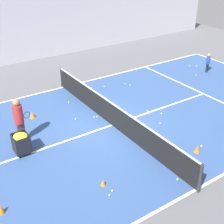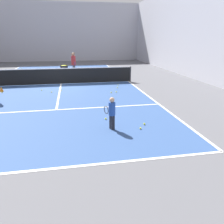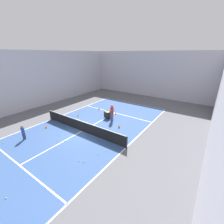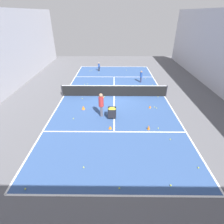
# 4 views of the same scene
# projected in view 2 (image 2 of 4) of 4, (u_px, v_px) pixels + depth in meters

# --- Properties ---
(ground_plane) EXTENTS (34.89, 34.89, 0.00)m
(ground_plane) POSITION_uv_depth(u_px,v_px,m) (61.00, 84.00, 14.85)
(ground_plane) COLOR #5B5B60
(court_playing_area) EXTENTS (9.52, 20.62, 0.00)m
(court_playing_area) POSITION_uv_depth(u_px,v_px,m) (61.00, 84.00, 14.84)
(court_playing_area) COLOR #335189
(court_playing_area) RESTS_ON ground
(line_baseline_near) EXTENTS (9.52, 0.10, 0.00)m
(line_baseline_near) POSITION_uv_depth(u_px,v_px,m) (45.00, 169.00, 5.25)
(line_baseline_near) COLOR white
(line_baseline_near) RESTS_ON ground
(line_baseline_far) EXTENTS (9.52, 0.10, 0.00)m
(line_baseline_far) POSITION_uv_depth(u_px,v_px,m) (64.00, 66.00, 24.44)
(line_baseline_far) COLOR white
(line_baseline_far) RESTS_ON ground
(line_sideline_right) EXTENTS (0.10, 20.62, 0.00)m
(line_sideline_right) POSITION_uv_depth(u_px,v_px,m) (129.00, 82.00, 15.66)
(line_sideline_right) COLOR white
(line_sideline_right) RESTS_ON ground
(line_service_near) EXTENTS (9.52, 0.10, 0.00)m
(line_service_near) POSITION_uv_depth(u_px,v_px,m) (56.00, 110.00, 9.57)
(line_service_near) COLOR white
(line_service_near) RESTS_ON ground
(line_service_far) EXTENTS (9.52, 0.10, 0.00)m
(line_service_far) POSITION_uv_depth(u_px,v_px,m) (63.00, 72.00, 20.12)
(line_service_far) COLOR white
(line_service_far) RESTS_ON ground
(line_centre_service) EXTENTS (0.10, 11.34, 0.00)m
(line_centre_service) POSITION_uv_depth(u_px,v_px,m) (61.00, 84.00, 14.84)
(line_centre_service) COLOR white
(line_centre_service) RESTS_ON ground
(hall_enclosure_right) EXTENTS (0.15, 31.19, 7.26)m
(hall_enclosure_right) POSITION_uv_depth(u_px,v_px,m) (202.00, 28.00, 15.37)
(hall_enclosure_right) COLOR silver
(hall_enclosure_right) RESTS_ON ground
(hall_enclosure_far) EXTENTS (19.78, 0.15, 7.26)m
(hall_enclosure_far) POSITION_uv_depth(u_px,v_px,m) (63.00, 32.00, 28.10)
(hall_enclosure_far) COLOR silver
(hall_enclosure_far) RESTS_ON ground
(tennis_net) EXTENTS (9.82, 0.10, 1.07)m
(tennis_net) POSITION_uv_depth(u_px,v_px,m) (60.00, 76.00, 14.67)
(tennis_net) COLOR #2D2D33
(tennis_net) RESTS_ON ground
(player_near_baseline) EXTENTS (0.37, 0.54, 1.14)m
(player_near_baseline) POSITION_uv_depth(u_px,v_px,m) (112.00, 111.00, 7.37)
(player_near_baseline) COLOR black
(player_near_baseline) RESTS_ON ground
(coach_at_net) EXTENTS (0.42, 0.70, 1.84)m
(coach_at_net) POSITION_uv_depth(u_px,v_px,m) (74.00, 62.00, 18.01)
(coach_at_net) COLOR #4C4C56
(coach_at_net) RESTS_ON ground
(ball_cart) EXTENTS (0.60, 0.56, 0.82)m
(ball_cart) POSITION_uv_depth(u_px,v_px,m) (64.00, 68.00, 18.28)
(ball_cart) COLOR black
(ball_cart) RESTS_ON ground
(training_cone_0) EXTENTS (0.18, 0.18, 0.22)m
(training_cone_0) POSITION_uv_depth(u_px,v_px,m) (22.00, 78.00, 16.45)
(training_cone_0) COLOR orange
(training_cone_0) RESTS_ON ground
(training_cone_1) EXTENTS (0.18, 0.18, 0.33)m
(training_cone_1) POSITION_uv_depth(u_px,v_px,m) (36.00, 71.00, 19.39)
(training_cone_1) COLOR orange
(training_cone_1) RESTS_ON ground
(training_cone_2) EXTENTS (0.23, 0.23, 0.21)m
(training_cone_2) POSITION_uv_depth(u_px,v_px,m) (66.00, 71.00, 19.80)
(training_cone_2) COLOR orange
(training_cone_2) RESTS_ON ground
(training_cone_3) EXTENTS (0.27, 0.27, 0.31)m
(training_cone_3) POSITION_uv_depth(u_px,v_px,m) (94.00, 75.00, 17.63)
(training_cone_3) COLOR orange
(training_cone_3) RESTS_ON ground
(training_cone_4) EXTENTS (0.22, 0.22, 0.28)m
(training_cone_4) POSITION_uv_depth(u_px,v_px,m) (1.00, 89.00, 12.78)
(training_cone_4) COLOR orange
(training_cone_4) RESTS_ON ground
(tennis_ball_0) EXTENTS (0.07, 0.07, 0.07)m
(tennis_ball_0) POSITION_uv_depth(u_px,v_px,m) (21.00, 68.00, 22.23)
(tennis_ball_0) COLOR yellow
(tennis_ball_0) RESTS_ON ground
(tennis_ball_2) EXTENTS (0.07, 0.07, 0.07)m
(tennis_ball_2) POSITION_uv_depth(u_px,v_px,m) (79.00, 67.00, 23.25)
(tennis_ball_2) COLOR yellow
(tennis_ball_2) RESTS_ON ground
(tennis_ball_3) EXTENTS (0.07, 0.07, 0.07)m
(tennis_ball_3) POSITION_uv_depth(u_px,v_px,m) (75.00, 82.00, 15.29)
(tennis_ball_3) COLOR yellow
(tennis_ball_3) RESTS_ON ground
(tennis_ball_4) EXTENTS (0.07, 0.07, 0.07)m
(tennis_ball_4) POSITION_uv_depth(u_px,v_px,m) (52.00, 92.00, 12.53)
(tennis_ball_4) COLOR yellow
(tennis_ball_4) RESTS_ON ground
(tennis_ball_5) EXTENTS (0.07, 0.07, 0.07)m
(tennis_ball_5) POSITION_uv_depth(u_px,v_px,m) (144.00, 124.00, 7.93)
(tennis_ball_5) COLOR yellow
(tennis_ball_5) RESTS_ON ground
(tennis_ball_7) EXTENTS (0.07, 0.07, 0.07)m
(tennis_ball_7) POSITION_uv_depth(u_px,v_px,m) (75.00, 83.00, 15.16)
(tennis_ball_7) COLOR yellow
(tennis_ball_7) RESTS_ON ground
(tennis_ball_8) EXTENTS (0.07, 0.07, 0.07)m
(tennis_ball_8) POSITION_uv_depth(u_px,v_px,m) (111.00, 92.00, 12.43)
(tennis_ball_8) COLOR yellow
(tennis_ball_8) RESTS_ON ground
(tennis_ball_9) EXTENTS (0.07, 0.07, 0.07)m
(tennis_ball_9) POSITION_uv_depth(u_px,v_px,m) (16.00, 79.00, 16.33)
(tennis_ball_9) COLOR yellow
(tennis_ball_9) RESTS_ON ground
(tennis_ball_10) EXTENTS (0.07, 0.07, 0.07)m
(tennis_ball_10) POSITION_uv_depth(u_px,v_px,m) (118.00, 85.00, 14.38)
(tennis_ball_10) COLOR yellow
(tennis_ball_10) RESTS_ON ground
(tennis_ball_11) EXTENTS (0.07, 0.07, 0.07)m
(tennis_ball_11) POSITION_uv_depth(u_px,v_px,m) (116.00, 92.00, 12.58)
(tennis_ball_11) COLOR yellow
(tennis_ball_11) RESTS_ON ground
(tennis_ball_13) EXTENTS (0.07, 0.07, 0.07)m
(tennis_ball_13) POSITION_uv_depth(u_px,v_px,m) (140.00, 128.00, 7.55)
(tennis_ball_13) COLOR yellow
(tennis_ball_13) RESTS_ON ground
(tennis_ball_14) EXTENTS (0.07, 0.07, 0.07)m
(tennis_ball_14) POSITION_uv_depth(u_px,v_px,m) (25.00, 71.00, 20.25)
(tennis_ball_14) COLOR yellow
(tennis_ball_14) RESTS_ON ground
(tennis_ball_15) EXTENTS (0.07, 0.07, 0.07)m
(tennis_ball_15) POSITION_uv_depth(u_px,v_px,m) (2.00, 92.00, 12.47)
(tennis_ball_15) COLOR yellow
(tennis_ball_15) RESTS_ON ground
(tennis_ball_16) EXTENTS (0.07, 0.07, 0.07)m
(tennis_ball_16) POSITION_uv_depth(u_px,v_px,m) (98.00, 73.00, 19.16)
(tennis_ball_16) COLOR yellow
(tennis_ball_16) RESTS_ON ground
(tennis_ball_17) EXTENTS (0.07, 0.07, 0.07)m
(tennis_ball_17) POSITION_uv_depth(u_px,v_px,m) (40.00, 66.00, 23.50)
(tennis_ball_17) COLOR yellow
(tennis_ball_17) RESTS_ON ground
(tennis_ball_19) EXTENTS (0.07, 0.07, 0.07)m
(tennis_ball_19) POSITION_uv_depth(u_px,v_px,m) (15.00, 79.00, 16.48)
(tennis_ball_19) COLOR yellow
(tennis_ball_19) RESTS_ON ground
(tennis_ball_20) EXTENTS (0.07, 0.07, 0.07)m
(tennis_ball_20) POSITION_uv_depth(u_px,v_px,m) (60.00, 81.00, 15.56)
(tennis_ball_20) COLOR yellow
(tennis_ball_20) RESTS_ON ground
(tennis_ball_22) EXTENTS (0.07, 0.07, 0.07)m
(tennis_ball_22) POSITION_uv_depth(u_px,v_px,m) (28.00, 73.00, 19.23)
(tennis_ball_22) COLOR yellow
(tennis_ball_22) RESTS_ON ground
(tennis_ball_23) EXTENTS (0.07, 0.07, 0.07)m
(tennis_ball_23) POSITION_uv_depth(u_px,v_px,m) (106.00, 119.00, 8.43)
(tennis_ball_23) COLOR yellow
(tennis_ball_23) RESTS_ON ground
(tennis_ball_24) EXTENTS (0.07, 0.07, 0.07)m
(tennis_ball_24) POSITION_uv_depth(u_px,v_px,m) (62.00, 66.00, 24.06)
(tennis_ball_24) COLOR yellow
(tennis_ball_24) RESTS_ON ground
(tennis_ball_25) EXTENTS (0.07, 0.07, 0.07)m
(tennis_ball_25) POSITION_uv_depth(u_px,v_px,m) (102.00, 80.00, 15.88)
(tennis_ball_25) COLOR yellow
(tennis_ball_25) RESTS_ON ground
(tennis_ball_26) EXTENTS (0.07, 0.07, 0.07)m
(tennis_ball_26) POSITION_uv_depth(u_px,v_px,m) (79.00, 80.00, 16.06)
(tennis_ball_26) COLOR yellow
(tennis_ball_26) RESTS_ON ground
(tennis_ball_27) EXTENTS (0.07, 0.07, 0.07)m
(tennis_ball_27) POSITION_uv_depth(u_px,v_px,m) (117.00, 87.00, 13.71)
(tennis_ball_27) COLOR yellow
(tennis_ball_27) RESTS_ON ground
(tennis_ball_28) EXTENTS (0.07, 0.07, 0.07)m
(tennis_ball_28) POSITION_uv_depth(u_px,v_px,m) (42.00, 90.00, 13.00)
(tennis_ball_28) COLOR yellow
(tennis_ball_28) RESTS_ON ground
(tennis_ball_29) EXTENTS (0.07, 0.07, 0.07)m
(tennis_ball_29) POSITION_uv_depth(u_px,v_px,m) (61.00, 90.00, 12.95)
(tennis_ball_29) COLOR yellow
(tennis_ball_29) RESTS_ON ground
(tennis_ball_30) EXTENTS (0.07, 0.07, 0.07)m
(tennis_ball_30) POSITION_uv_depth(u_px,v_px,m) (100.00, 65.00, 24.85)
(tennis_ball_30) COLOR yellow
(tennis_ball_30) RESTS_ON ground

